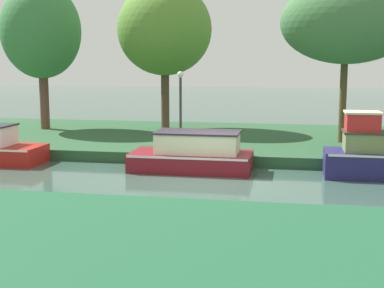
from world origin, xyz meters
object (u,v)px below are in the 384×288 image
Objects in this scene: willow_tree_left at (41,31)px; willow_tree_right at (347,22)px; willow_tree_centre at (165,30)px; mooring_post_near at (345,144)px; maroon_narrowboat at (194,154)px; lamp_post at (180,99)px.

willow_tree_left is 1.09× the size of willow_tree_right.
mooring_post_near is at bearing -38.99° from willow_tree_centre.
mooring_post_near is (-0.16, -2.90, -4.30)m from willow_tree_right.
maroon_narrowboat is 9.49m from willow_tree_centre.
lamp_post reaches higher than mooring_post_near.
willow_tree_left reaches higher than willow_tree_centre.
maroon_narrowboat is 5.24m from mooring_post_near.
willow_tree_centre is at bearing 156.59° from willow_tree_right.
maroon_narrowboat is 0.64× the size of willow_tree_right.
willow_tree_right reaches higher than lamp_post.
lamp_post is at bearing 111.12° from maroon_narrowboat.
maroon_narrowboat is at bearing -37.78° from willow_tree_left.
willow_tree_left is 15.14m from mooring_post_near.
willow_tree_left reaches higher than willow_tree_right.
mooring_post_near is at bearing 16.05° from maroon_narrowboat.
maroon_narrowboat is 8.16m from willow_tree_right.
lamp_post is (1.87, -5.30, -2.91)m from willow_tree_centre.
willow_tree_left is at bearing 142.22° from maroon_narrowboat.
mooring_post_near is at bearing -93.20° from willow_tree_right.
willow_tree_centre is (-2.85, 7.83, 4.55)m from maroon_narrowboat.
mooring_post_near is (5.03, 1.45, 0.25)m from maroon_narrowboat.
maroon_narrowboat is 0.58× the size of willow_tree_left.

